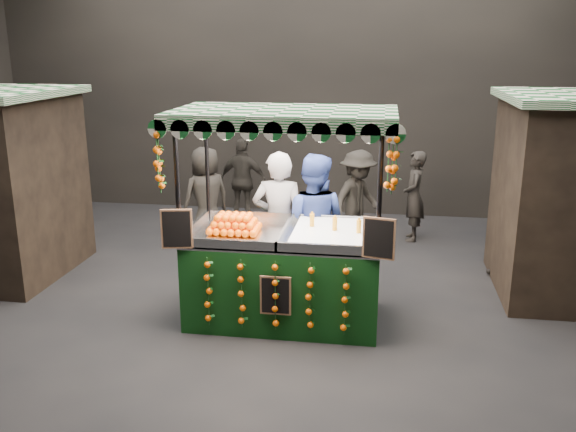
# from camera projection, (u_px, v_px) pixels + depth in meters

# --- Properties ---
(ground) EXTENTS (12.00, 12.00, 0.00)m
(ground) POSITION_uv_depth(u_px,v_px,m) (256.00, 319.00, 7.45)
(ground) COLOR black
(ground) RESTS_ON ground
(market_hall) EXTENTS (12.10, 10.10, 5.05)m
(market_hall) POSITION_uv_depth(u_px,v_px,m) (252.00, 25.00, 6.53)
(market_hall) COLOR black
(market_hall) RESTS_ON ground
(juice_stall) EXTENTS (2.57, 1.51, 2.49)m
(juice_stall) POSITION_uv_depth(u_px,v_px,m) (285.00, 258.00, 7.24)
(juice_stall) COLOR black
(juice_stall) RESTS_ON ground
(vendor_grey) EXTENTS (0.71, 0.49, 1.89)m
(vendor_grey) POSITION_uv_depth(u_px,v_px,m) (279.00, 223.00, 8.00)
(vendor_grey) COLOR gray
(vendor_grey) RESTS_ON ground
(vendor_blue) EXTENTS (0.99, 0.82, 1.87)m
(vendor_blue) POSITION_uv_depth(u_px,v_px,m) (313.00, 225.00, 7.97)
(vendor_blue) COLOR navy
(vendor_blue) RESTS_ON ground
(shopper_0) EXTENTS (0.67, 0.60, 1.53)m
(shopper_0) POSITION_uv_depth(u_px,v_px,m) (60.00, 208.00, 9.46)
(shopper_0) COLOR #2D2624
(shopper_0) RESTS_ON ground
(shopper_1) EXTENTS (1.06, 0.97, 1.78)m
(shopper_1) POSITION_uv_depth(u_px,v_px,m) (524.00, 219.00, 8.41)
(shopper_1) COLOR black
(shopper_1) RESTS_ON ground
(shopper_2) EXTENTS (0.95, 0.49, 1.55)m
(shopper_2) POSITION_uv_depth(u_px,v_px,m) (243.00, 181.00, 11.25)
(shopper_2) COLOR #2B2823
(shopper_2) RESTS_ON ground
(shopper_3) EXTENTS (1.10, 1.18, 1.60)m
(shopper_3) POSITION_uv_depth(u_px,v_px,m) (358.00, 200.00, 9.77)
(shopper_3) COLOR #282521
(shopper_3) RESTS_ON ground
(shopper_4) EXTENTS (0.94, 0.93, 1.64)m
(shopper_4) POSITION_uv_depth(u_px,v_px,m) (206.00, 198.00, 9.83)
(shopper_4) COLOR #2C2824
(shopper_4) RESTS_ON ground
(shopper_6) EXTENTS (0.36, 0.55, 1.50)m
(shopper_6) POSITION_uv_depth(u_px,v_px,m) (414.00, 196.00, 10.23)
(shopper_6) COLOR black
(shopper_6) RESTS_ON ground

